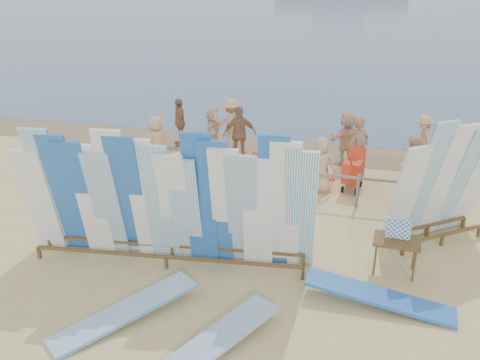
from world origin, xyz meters
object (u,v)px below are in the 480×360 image
(side_surfboard_rack, at_px, (443,187))
(beachgoer_11, at_px, (213,130))
(flat_board_b, at_px, (212,351))
(beach_chair_left, at_px, (259,178))
(beachgoer_9, at_px, (423,140))
(flat_board_d, at_px, (378,305))
(stroller, at_px, (353,174))
(beachgoer_4, at_px, (240,134))
(beachgoer_7, at_px, (358,149))
(vendor_table, at_px, (395,255))
(beach_chair_right, at_px, (322,180))
(beachgoer_extra_1, at_px, (180,122))
(flat_board_e, at_px, (126,319))
(beachgoer_8, at_px, (411,168))
(beachgoer_5, at_px, (346,138))
(beachgoer_0, at_px, (157,142))
(main_surfboard_rack, at_px, (167,204))
(beachgoer_3, at_px, (231,124))
(beachgoer_6, at_px, (321,165))

(side_surfboard_rack, bearing_deg, beachgoer_11, 108.65)
(flat_board_b, bearing_deg, beach_chair_left, 126.43)
(beachgoer_11, bearing_deg, beachgoer_9, -91.89)
(flat_board_d, height_order, stroller, stroller)
(beach_chair_left, height_order, beachgoer_4, beachgoer_4)
(stroller, height_order, beachgoer_9, beachgoer_9)
(beachgoer_4, relative_size, beachgoer_7, 0.95)
(vendor_table, distance_m, beachgoer_11, 8.43)
(beach_chair_right, distance_m, beachgoer_extra_1, 5.84)
(flat_board_e, height_order, flat_board_b, flat_board_e)
(beachgoer_8, bearing_deg, beachgoer_4, -107.08)
(beachgoer_4, distance_m, beachgoer_7, 3.76)
(beach_chair_left, xyz_separation_m, beachgoer_11, (-2.14, 2.52, 0.51))
(flat_board_b, bearing_deg, beachgoer_5, 111.13)
(flat_board_b, relative_size, beach_chair_right, 3.27)
(beachgoer_4, bearing_deg, beachgoer_9, 172.13)
(flat_board_b, distance_m, beachgoer_4, 8.91)
(flat_board_d, relative_size, beachgoer_extra_1, 1.63)
(beach_chair_right, relative_size, stroller, 0.73)
(flat_board_b, xyz_separation_m, beachgoer_9, (3.75, 9.92, 0.78))
(beachgoer_11, bearing_deg, beachgoer_extra_1, 65.35)
(beachgoer_8, bearing_deg, flat_board_b, -24.12)
(flat_board_d, xyz_separation_m, beachgoer_5, (-1.16, 7.37, 0.84))
(beachgoer_9, bearing_deg, flat_board_b, -36.48)
(beachgoer_5, bearing_deg, flat_board_b, 27.87)
(beachgoer_0, height_order, beachgoer_5, beachgoer_5)
(vendor_table, xyz_separation_m, beach_chair_right, (-1.90, 4.00, -0.16))
(beachgoer_9, relative_size, beachgoer_5, 0.93)
(beachgoer_4, bearing_deg, flat_board_e, 70.48)
(flat_board_e, relative_size, beachgoer_4, 1.51)
(side_surfboard_rack, xyz_separation_m, flat_board_d, (-1.19, -2.79, -1.33))
(beachgoer_5, distance_m, beachgoer_11, 4.35)
(flat_board_b, bearing_deg, vendor_table, 77.59)
(beach_chair_left, height_order, stroller, stroller)
(main_surfboard_rack, height_order, flat_board_d, main_surfboard_rack)
(flat_board_d, relative_size, beachgoer_0, 1.67)
(stroller, bearing_deg, side_surfboard_rack, -42.45)
(vendor_table, height_order, beachgoer_5, beachgoer_5)
(beachgoer_5, height_order, beachgoer_11, beachgoer_5)
(beach_chair_right, height_order, beachgoer_5, beachgoer_5)
(beachgoer_5, xyz_separation_m, beachgoer_7, (0.43, -1.30, 0.10))
(beachgoer_extra_1, height_order, beachgoer_11, beachgoer_extra_1)
(stroller, xyz_separation_m, beachgoer_5, (-0.36, 2.09, 0.39))
(flat_board_e, bearing_deg, beach_chair_right, 104.71)
(flat_board_e, relative_size, stroller, 2.39)
(beachgoer_0, xyz_separation_m, beachgoer_3, (1.70, 2.37, 0.04))
(beach_chair_right, relative_size, beachgoer_6, 0.53)
(beach_chair_left, height_order, beach_chair_right, beach_chair_left)
(flat_board_b, relative_size, beachgoer_5, 1.61)
(flat_board_e, height_order, beachgoer_5, beachgoer_5)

